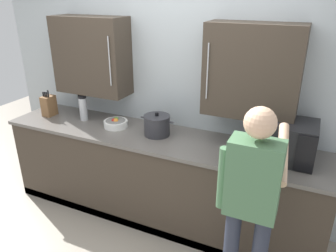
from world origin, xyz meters
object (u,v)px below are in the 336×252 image
(knife_block, at_px, (49,106))
(fruit_bowl, at_px, (116,123))
(stock_pot, at_px, (157,125))
(microwave_oven, at_px, (280,140))
(thermos_flask, at_px, (83,108))
(person_figure, at_px, (251,200))

(knife_block, distance_m, fruit_bowl, 0.88)
(stock_pot, xyz_separation_m, fruit_bowl, (-0.49, -0.00, -0.06))
(microwave_oven, xyz_separation_m, stock_pot, (-1.16, -0.01, -0.06))
(fruit_bowl, bearing_deg, thermos_flask, 177.02)
(thermos_flask, relative_size, fruit_bowl, 1.14)
(microwave_oven, distance_m, person_figure, 0.79)
(knife_block, relative_size, fruit_bowl, 1.24)
(thermos_flask, bearing_deg, knife_block, -173.89)
(stock_pot, height_order, fruit_bowl, stock_pot)
(thermos_flask, xyz_separation_m, knife_block, (-0.45, -0.05, -0.03))
(thermos_flask, distance_m, person_figure, 2.15)
(stock_pot, bearing_deg, knife_block, -178.80)
(person_figure, bearing_deg, fruit_bowl, 153.98)
(thermos_flask, bearing_deg, stock_pot, -1.23)
(stock_pot, bearing_deg, thermos_flask, 178.77)
(microwave_oven, bearing_deg, thermos_flask, 179.67)
(microwave_oven, height_order, fruit_bowl, microwave_oven)
(fruit_bowl, bearing_deg, person_figure, -26.02)
(stock_pot, bearing_deg, fruit_bowl, -179.68)
(stock_pot, relative_size, thermos_flask, 1.25)
(microwave_oven, relative_size, fruit_bowl, 3.02)
(microwave_oven, distance_m, stock_pot, 1.16)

